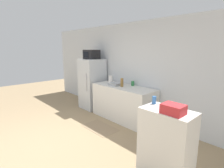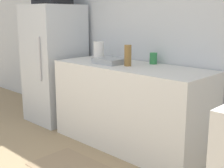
{
  "view_description": "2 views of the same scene",
  "coord_description": "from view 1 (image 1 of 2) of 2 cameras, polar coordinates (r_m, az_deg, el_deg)",
  "views": [
    {
      "loc": [
        3.13,
        -0.91,
        1.92
      ],
      "look_at": [
        0.27,
        1.74,
        1.11
      ],
      "focal_mm": 28.0,
      "sensor_mm": 36.0,
      "label": 1
    },
    {
      "loc": [
        2.16,
        -0.15,
        1.46
      ],
      "look_at": [
        0.37,
        1.72,
        0.88
      ],
      "focal_mm": 50.0,
      "sensor_mm": 36.0,
      "label": 2
    }
  ],
  "objects": [
    {
      "name": "paper_towel_roll",
      "position": [
        5.08,
        -0.42,
        1.55
      ],
      "size": [
        0.13,
        0.13,
        0.22
      ],
      "primitive_type": "cylinder",
      "color": "white",
      "rests_on": "counter"
    },
    {
      "name": "counter",
      "position": [
        4.78,
        3.58,
        -6.15
      ],
      "size": [
        1.81,
        0.69,
        0.92
      ],
      "primitive_type": "cube",
      "color": "silver",
      "rests_on": "ground_plane"
    },
    {
      "name": "sink_basin",
      "position": [
        4.8,
        1.07,
        -0.04
      ],
      "size": [
        0.32,
        0.3,
        0.06
      ],
      "primitive_type": "cube",
      "color": "#9EA3A8",
      "rests_on": "counter"
    },
    {
      "name": "kitchen_rug",
      "position": [
        4.43,
        -3.99,
        -14.0
      ],
      "size": [
        0.89,
        0.53,
        0.01
      ],
      "primitive_type": "cube",
      "color": "#937A5B",
      "rests_on": "ground_plane"
    },
    {
      "name": "shelf_cabinet",
      "position": [
        2.81,
        17.22,
        -18.41
      ],
      "size": [
        0.74,
        0.44,
        1.07
      ],
      "primitive_type": "cube",
      "color": "white",
      "rests_on": "ground_plane"
    },
    {
      "name": "microwave",
      "position": [
        5.54,
        -6.7,
        9.57
      ],
      "size": [
        0.45,
        0.37,
        0.28
      ],
      "color": "black",
      "rests_on": "refrigerator"
    },
    {
      "name": "bottle_tall",
      "position": [
        4.6,
        3.29,
        0.5
      ],
      "size": [
        0.08,
        0.08,
        0.23
      ],
      "primitive_type": "cylinder",
      "color": "olive",
      "rests_on": "counter"
    },
    {
      "name": "ground_plane",
      "position": [
        3.78,
        -24.21,
        -19.95
      ],
      "size": [
        14.0,
        14.0,
        0.0
      ],
      "primitive_type": "plane",
      "color": "#9E8460"
    },
    {
      "name": "refrigerator",
      "position": [
        5.65,
        -6.47,
        0.07
      ],
      "size": [
        0.66,
        0.7,
        1.58
      ],
      "color": "silver",
      "rests_on": "ground_plane"
    },
    {
      "name": "bottle_short",
      "position": [
        4.76,
        6.78,
        0.2
      ],
      "size": [
        0.08,
        0.08,
        0.13
      ],
      "primitive_type": "cylinder",
      "color": "#2D7F42",
      "rests_on": "counter"
    },
    {
      "name": "jar",
      "position": [
        2.8,
        13.58,
        -5.12
      ],
      "size": [
        0.06,
        0.06,
        0.12
      ],
      "primitive_type": "cylinder",
      "color": "#336BB2",
      "rests_on": "shelf_cabinet"
    },
    {
      "name": "wall_back",
      "position": [
        4.88,
        6.9,
        4.28
      ],
      "size": [
        8.0,
        0.06,
        2.6
      ],
      "primitive_type": "cube",
      "color": "silver",
      "rests_on": "ground_plane"
    },
    {
      "name": "basket",
      "position": [
        2.45,
        19.37,
        -7.75
      ],
      "size": [
        0.28,
        0.22,
        0.13
      ],
      "primitive_type": "cube",
      "color": "red",
      "rests_on": "shelf_cabinet"
    }
  ]
}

